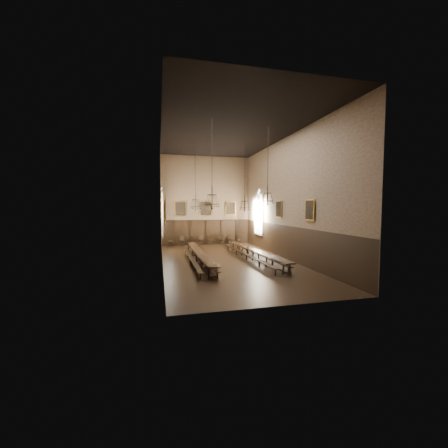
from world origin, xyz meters
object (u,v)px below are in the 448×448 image
object	(u,v)px
chandelier_back_left	(195,202)
bench_right_outer	(259,256)
chair_0	(171,243)
chair_4	(211,242)
table_left	(200,257)
chair_7	(239,241)
chandelier_front_left	(212,198)
table_right	(256,255)
chair_5	(221,241)
chandelier_front_right	(268,196)
chair_6	(230,242)
chandelier_back_right	(245,204)
bench_left_inner	(207,259)
bench_left_outer	(191,259)
bench_right_inner	(247,256)
chair_1	(182,243)
chair_2	(191,243)
chair_3	(201,242)

from	to	relation	value
chandelier_back_left	bench_right_outer	bearing A→B (deg)	-30.16
chair_0	chair_4	distance (m)	4.06
table_left	chair_0	bearing A→B (deg)	100.89
chair_7	chandelier_front_left	world-z (taller)	chandelier_front_left
chair_4	table_right	bearing A→B (deg)	-67.75
chair_5	chandelier_front_right	xyz separation A→B (m)	(0.71, -10.54, 4.29)
chandelier_back_left	chair_6	bearing A→B (deg)	53.30
chandelier_back_right	bench_left_inner	bearing A→B (deg)	-142.71
chandelier_back_left	bench_left_inner	bearing A→B (deg)	-81.21
chair_6	chandelier_back_right	distance (m)	7.06
table_left	bench_left_outer	xyz separation A→B (m)	(-0.60, -0.06, -0.11)
chair_0	chair_5	size ratio (longest dim) A/B	0.99
chair_4	chandelier_back_left	xyz separation A→B (m)	(-2.34, -5.85, 3.95)
table_left	bench_right_inner	xyz separation A→B (m)	(3.44, 0.01, -0.10)
chandelier_back_left	table_left	bearing A→B (deg)	-91.68
bench_left_outer	chair_4	world-z (taller)	chair_4
table_right	bench_left_inner	size ratio (longest dim) A/B	1.06
chandelier_back_right	bench_right_inner	bearing A→B (deg)	-104.48
chair_1	chair_0	bearing A→B (deg)	165.55
chair_2	chandelier_front_left	bearing A→B (deg)	-78.46
chair_3	chandelier_front_right	bearing A→B (deg)	-85.27
bench_left_inner	chair_1	world-z (taller)	chair_1
table_right	chair_1	size ratio (longest dim) A/B	10.28
bench_right_inner	chandelier_back_left	bearing A→B (deg)	141.97
chair_0	chair_7	distance (m)	7.05
chair_2	chair_5	size ratio (longest dim) A/B	0.87
chair_7	chandelier_front_right	size ratio (longest dim) A/B	0.18
chair_5	chandelier_front_left	world-z (taller)	chandelier_front_left
table_right	bench_left_inner	xyz separation A→B (m)	(-3.55, 0.05, -0.12)
chair_6	chair_0	bearing A→B (deg)	178.82
bench_right_outer	chandelier_back_right	size ratio (longest dim) A/B	1.77
table_left	chair_2	size ratio (longest dim) A/B	11.14
chandelier_front_right	chandelier_front_left	bearing A→B (deg)	-166.67
chandelier_back_left	chandelier_front_left	size ratio (longest dim) A/B	1.03
chandelier_back_right	chair_7	bearing A→B (deg)	77.51
table_left	bench_right_outer	distance (m)	4.43
chair_6	chandelier_front_left	distance (m)	12.83
bench_right_inner	chair_6	bearing A→B (deg)	83.38
chair_7	bench_right_outer	bearing A→B (deg)	-89.28
chair_7	chair_4	bearing A→B (deg)	-172.75
bench_right_inner	chandelier_front_left	bearing A→B (deg)	-136.25
bench_left_inner	chair_4	world-z (taller)	chair_4
bench_left_outer	chair_5	xyz separation A→B (m)	(4.06, 8.54, 0.04)
table_left	chair_3	world-z (taller)	chair_3
bench_right_inner	chair_7	bearing A→B (deg)	76.91
chair_2	chair_7	distance (m)	5.01
chair_0	chair_7	world-z (taller)	chair_0
chair_2	chair_4	bearing A→B (deg)	11.12
bench_left_inner	chair_1	bearing A→B (deg)	96.53
table_right	chair_3	bearing A→B (deg)	107.27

